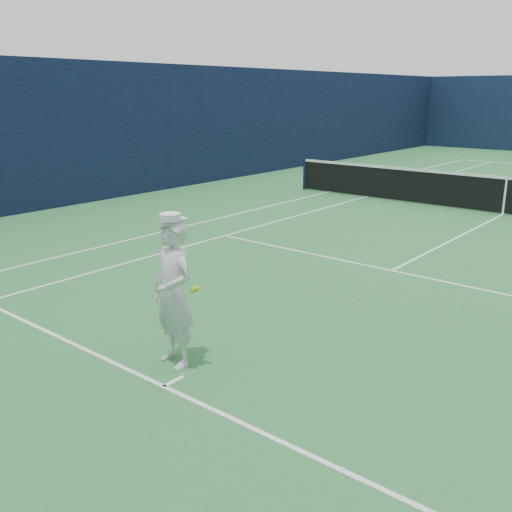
{
  "coord_description": "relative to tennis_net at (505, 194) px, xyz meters",
  "views": [
    {
      "loc": [
        4.37,
        -15.58,
        3.13
      ],
      "look_at": [
        -0.31,
        -9.9,
        1.01
      ],
      "focal_mm": 40.0,
      "sensor_mm": 36.0,
      "label": 1
    }
  ],
  "objects": [
    {
      "name": "tennis_net",
      "position": [
        0.0,
        0.0,
        0.0
      ],
      "size": [
        12.88,
        0.09,
        1.07
      ],
      "color": "#141E4C",
      "rests_on": "ground"
    },
    {
      "name": "windscreen_fence",
      "position": [
        0.0,
        0.0,
        1.45
      ],
      "size": [
        20.12,
        36.12,
        4.0
      ],
      "color": "#0D1832",
      "rests_on": "ground"
    },
    {
      "name": "ground",
      "position": [
        0.0,
        0.0,
        -0.55
      ],
      "size": [
        80.0,
        80.0,
        0.0
      ],
      "primitive_type": "plane",
      "color": "#2B7238",
      "rests_on": "ground"
    },
    {
      "name": "tennis_player",
      "position": [
        -0.31,
        -11.4,
        0.34
      ],
      "size": [
        0.75,
        0.59,
        1.83
      ],
      "rotation": [
        0.0,
        0.0,
        -0.18
      ],
      "color": "silver",
      "rests_on": "ground"
    },
    {
      "name": "court_markings",
      "position": [
        0.0,
        0.0,
        -0.55
      ],
      "size": [
        11.03,
        23.83,
        0.01
      ],
      "color": "white",
      "rests_on": "ground"
    }
  ]
}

